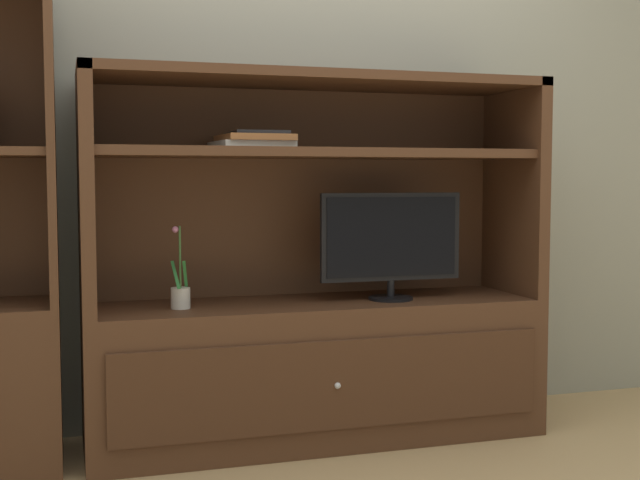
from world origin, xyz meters
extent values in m
plane|color=tan|center=(0.00, 0.00, 0.00)|extent=(8.00, 8.00, 0.00)
cube|color=gray|center=(0.00, 0.75, 1.40)|extent=(6.00, 0.10, 2.80)
cube|color=#4C2D1C|center=(0.00, 0.40, 0.28)|extent=(1.82, 0.50, 0.56)
cube|color=#462A19|center=(0.00, 0.14, 0.28)|extent=(1.68, 0.02, 0.34)
sphere|color=silver|center=(0.00, 0.13, 0.28)|extent=(0.02, 0.02, 0.02)
cube|color=#4C2D1C|center=(-0.89, 0.40, 1.01)|extent=(0.05, 0.50, 0.90)
cube|color=#4C2D1C|center=(0.89, 0.40, 1.01)|extent=(0.05, 0.50, 0.90)
cube|color=#4C2D1C|center=(0.00, 0.64, 1.01)|extent=(1.82, 0.02, 0.90)
cube|color=#4C2D1C|center=(0.00, 0.40, 1.44)|extent=(1.82, 0.50, 0.04)
cube|color=#4C2D1C|center=(0.00, 0.40, 1.15)|extent=(1.72, 0.45, 0.04)
cylinder|color=black|center=(0.30, 0.35, 0.57)|extent=(0.18, 0.18, 0.01)
cylinder|color=black|center=(0.30, 0.35, 0.61)|extent=(0.03, 0.03, 0.07)
cube|color=black|center=(0.30, 0.35, 0.82)|extent=(0.60, 0.02, 0.36)
cube|color=black|center=(0.30, 0.33, 0.82)|extent=(0.55, 0.00, 0.32)
cylinder|color=beige|center=(-0.55, 0.37, 0.60)|extent=(0.07, 0.07, 0.08)
cylinder|color=#3D6B33|center=(-0.55, 0.37, 0.76)|extent=(0.01, 0.01, 0.23)
cube|color=#2D7A38|center=(-0.53, 0.36, 0.69)|extent=(0.03, 0.07, 0.11)
cube|color=#2D7A38|center=(-0.57, 0.36, 0.69)|extent=(0.02, 0.11, 0.10)
sphere|color=#C6729E|center=(-0.57, 0.36, 0.86)|extent=(0.02, 0.02, 0.02)
cube|color=silver|center=(-0.26, 0.40, 1.18)|extent=(0.30, 0.31, 0.03)
cube|color=#A56638|center=(-0.25, 0.39, 1.21)|extent=(0.27, 0.31, 0.02)
cube|color=black|center=(-0.24, 0.41, 1.23)|extent=(0.21, 0.32, 0.01)
cube|color=#4C2D1C|center=(-1.00, 0.40, 1.21)|extent=(0.03, 0.43, 1.21)
camera|label=1|loc=(-0.97, -2.79, 1.06)|focal=46.92mm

